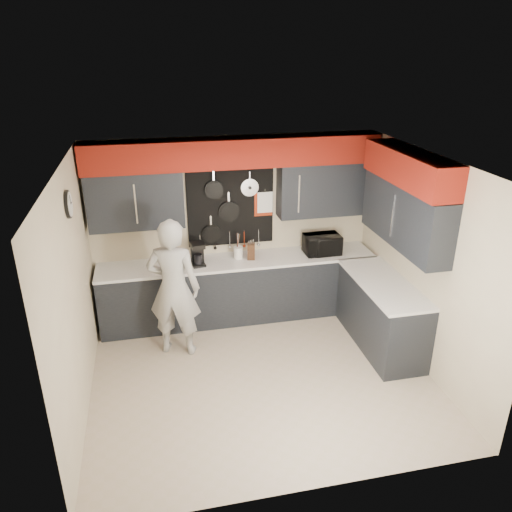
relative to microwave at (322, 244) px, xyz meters
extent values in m
plane|color=tan|center=(-1.22, -1.41, -1.06)|extent=(4.00, 4.00, 0.00)
cube|color=beige|center=(-1.22, 0.34, 0.24)|extent=(4.00, 0.01, 2.60)
cube|color=black|center=(-2.55, 0.18, 0.76)|extent=(1.24, 0.32, 0.75)
cube|color=black|center=(0.06, 0.18, 0.76)|extent=(1.34, 0.32, 0.75)
cube|color=maroon|center=(-1.22, 0.16, 1.34)|extent=(3.94, 0.36, 0.38)
cube|color=black|center=(-1.27, 0.33, 0.56)|extent=(1.22, 0.03, 1.15)
cylinder|color=black|center=(-1.50, 0.29, 0.82)|extent=(0.26, 0.04, 0.26)
cylinder|color=black|center=(-1.30, 0.29, 0.49)|extent=(0.30, 0.04, 0.30)
cylinder|color=black|center=(-1.56, 0.29, 0.18)|extent=(0.27, 0.04, 0.27)
cylinder|color=silver|center=(-1.00, 0.29, 0.82)|extent=(0.25, 0.02, 0.25)
cube|color=#9B270B|center=(-0.80, 0.31, 0.56)|extent=(0.26, 0.01, 0.34)
cube|color=white|center=(-0.78, 0.29, 0.59)|extent=(0.22, 0.01, 0.30)
cylinder|color=silver|center=(-1.72, 0.30, 0.07)|extent=(0.01, 0.01, 0.20)
cylinder|color=silver|center=(-1.50, 0.30, 0.07)|extent=(0.01, 0.01, 0.20)
cylinder|color=silver|center=(-1.29, 0.30, 0.07)|extent=(0.01, 0.01, 0.20)
cylinder|color=silver|center=(-1.08, 0.30, 0.07)|extent=(0.01, 0.01, 0.20)
cylinder|color=silver|center=(-0.87, 0.30, 0.07)|extent=(0.01, 0.01, 0.20)
cube|color=beige|center=(0.78, -1.41, 0.24)|extent=(0.01, 3.50, 2.60)
cube|color=black|center=(0.62, -1.11, 0.76)|extent=(0.32, 1.70, 0.75)
cube|color=maroon|center=(0.60, -1.11, 1.34)|extent=(0.36, 1.70, 0.38)
cube|color=beige|center=(-3.21, -1.41, 0.24)|extent=(0.01, 3.50, 2.60)
cylinder|color=black|center=(-3.20, -1.01, 1.12)|extent=(0.04, 0.30, 0.30)
cylinder|color=white|center=(-3.17, -1.01, 1.12)|extent=(0.01, 0.26, 0.26)
cube|color=black|center=(-1.22, 0.04, -0.62)|extent=(3.90, 0.60, 0.88)
cube|color=white|center=(-1.22, 0.03, -0.16)|extent=(3.90, 0.63, 0.04)
cube|color=black|center=(0.48, -1.06, -0.62)|extent=(0.60, 1.60, 0.88)
cube|color=white|center=(0.47, -1.06, -0.16)|extent=(0.63, 1.60, 0.04)
cube|color=black|center=(-1.22, -0.22, -1.01)|extent=(3.90, 0.06, 0.10)
imported|color=black|center=(0.00, 0.00, 0.00)|extent=(0.51, 0.35, 0.28)
cube|color=#321E10|center=(-1.04, 0.02, -0.02)|extent=(0.13, 0.13, 0.23)
cylinder|color=white|center=(-1.21, 0.09, -0.06)|extent=(0.13, 0.13, 0.17)
cube|color=black|center=(-1.79, -0.03, -0.13)|extent=(0.20, 0.24, 0.03)
cube|color=black|center=(-1.79, 0.05, 0.03)|extent=(0.18, 0.08, 0.29)
cube|color=black|center=(-1.79, -0.03, 0.15)|extent=(0.20, 0.24, 0.06)
cylinder|color=black|center=(-1.79, -0.05, -0.04)|extent=(0.11, 0.11, 0.14)
imported|color=#B9B9B6|center=(-2.16, -0.65, -0.15)|extent=(0.77, 0.62, 1.82)
camera|label=1|loc=(-2.34, -6.29, 2.67)|focal=35.00mm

